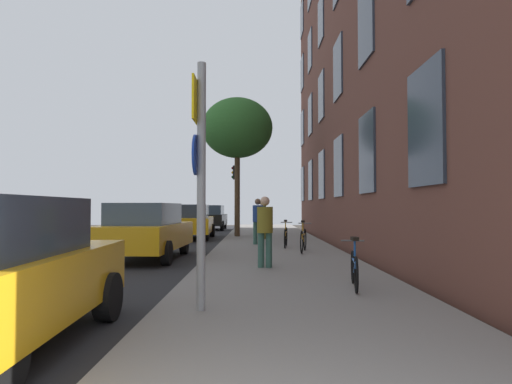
% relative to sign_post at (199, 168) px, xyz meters
% --- Properties ---
extents(ground_plane, '(41.80, 41.80, 0.00)m').
position_rel_sign_post_xyz_m(ground_plane, '(-2.05, 10.57, -2.06)').
color(ground_plane, '#332D28').
extents(road_asphalt, '(7.00, 38.00, 0.01)m').
position_rel_sign_post_xyz_m(road_asphalt, '(-4.15, 10.57, -2.06)').
color(road_asphalt, '#232326').
rests_on(road_asphalt, ground).
extents(sidewalk, '(4.20, 38.00, 0.12)m').
position_rel_sign_post_xyz_m(sidewalk, '(1.45, 10.57, -2.00)').
color(sidewalk, gray).
rests_on(sidewalk, ground).
extents(building_facade, '(0.56, 27.00, 15.38)m').
position_rel_sign_post_xyz_m(building_facade, '(4.04, 10.07, 5.65)').
color(building_facade, brown).
rests_on(building_facade, ground).
extents(sign_post, '(0.16, 0.60, 3.40)m').
position_rel_sign_post_xyz_m(sign_post, '(0.00, 0.00, 0.00)').
color(sign_post, gray).
rests_on(sign_post, sidewalk).
extents(traffic_light, '(0.43, 0.24, 3.84)m').
position_rel_sign_post_xyz_m(traffic_light, '(-0.38, 19.67, 0.68)').
color(traffic_light, black).
rests_on(traffic_light, sidewalk).
extents(tree_near, '(3.42, 3.42, 6.68)m').
position_rel_sign_post_xyz_m(tree_near, '(-0.13, 15.42, 3.26)').
color(tree_near, '#4C3823').
rests_on(tree_near, sidewalk).
extents(bicycle_0, '(0.42, 1.54, 0.89)m').
position_rel_sign_post_xyz_m(bicycle_0, '(2.48, 1.64, -1.60)').
color(bicycle_0, black).
rests_on(bicycle_0, sidewalk).
extents(bicycle_1, '(0.50, 1.67, 0.99)m').
position_rel_sign_post_xyz_m(bicycle_1, '(2.25, 7.84, -1.56)').
color(bicycle_1, black).
rests_on(bicycle_1, sidewalk).
extents(bicycle_2, '(0.42, 1.71, 0.96)m').
position_rel_sign_post_xyz_m(bicycle_2, '(1.82, 9.56, -1.57)').
color(bicycle_2, black).
rests_on(bicycle_2, sidewalk).
extents(pedestrian_0, '(0.52, 0.52, 1.65)m').
position_rel_sign_post_xyz_m(pedestrian_0, '(0.98, 4.29, -1.00)').
color(pedestrian_0, '#33594C').
rests_on(pedestrian_0, sidewalk).
extents(pedestrian_1, '(0.40, 0.40, 1.72)m').
position_rel_sign_post_xyz_m(pedestrian_1, '(0.84, 10.71, -0.96)').
color(pedestrian_1, '#33594C').
rests_on(pedestrian_1, sidewalk).
extents(pedestrian_2, '(0.43, 0.43, 1.72)m').
position_rel_sign_post_xyz_m(pedestrian_2, '(1.03, 13.48, -0.96)').
color(pedestrian_2, olive).
rests_on(pedestrian_2, sidewalk).
extents(car_1, '(2.07, 4.47, 1.62)m').
position_rel_sign_post_xyz_m(car_1, '(-2.40, 6.84, -1.22)').
color(car_1, orange).
rests_on(car_1, road_asphalt).
extents(car_2, '(2.11, 4.58, 1.62)m').
position_rel_sign_post_xyz_m(car_2, '(-2.31, 15.17, -1.22)').
color(car_2, orange).
rests_on(car_2, road_asphalt).
extents(car_3, '(1.79, 4.07, 1.62)m').
position_rel_sign_post_xyz_m(car_3, '(-2.15, 23.51, -1.22)').
color(car_3, black).
rests_on(car_3, road_asphalt).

